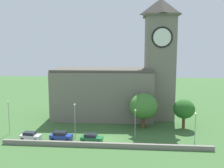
# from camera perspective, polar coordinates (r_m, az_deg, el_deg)

# --- Properties ---
(ground_plane) EXTENTS (200.00, 200.00, 0.00)m
(ground_plane) POSITION_cam_1_polar(r_m,az_deg,el_deg) (69.50, 0.27, -7.94)
(ground_plane) COLOR #3D6633
(church) EXTENTS (33.17, 13.47, 31.77)m
(church) POSITION_cam_1_polar(r_m,az_deg,el_deg) (70.28, 1.65, 0.18)
(church) COLOR slate
(church) RESTS_ON ground
(quay_barrier) EXTENTS (41.11, 0.70, 0.93)m
(quay_barrier) POSITION_cam_1_polar(r_m,az_deg,el_deg) (51.35, -1.53, -13.30)
(quay_barrier) COLOR gray
(quay_barrier) RESTS_ON ground
(car_white) EXTENTS (4.43, 2.33, 1.67)m
(car_white) POSITION_cam_1_polar(r_m,az_deg,el_deg) (57.69, -17.58, -10.84)
(car_white) COLOR silver
(car_white) RESTS_ON ground
(car_blue) EXTENTS (4.74, 2.34, 1.81)m
(car_blue) POSITION_cam_1_polar(r_m,az_deg,el_deg) (55.89, -11.20, -11.16)
(car_blue) COLOR #233D9E
(car_blue) RESTS_ON ground
(car_green) EXTENTS (4.61, 2.55, 1.68)m
(car_green) POSITION_cam_1_polar(r_m,az_deg,el_deg) (54.09, -4.54, -11.75)
(car_green) COLOR #1E6B38
(car_green) RESTS_ON ground
(streetlamp_west_end) EXTENTS (0.44, 0.44, 7.62)m
(streetlamp_west_end) POSITION_cam_1_polar(r_m,az_deg,el_deg) (61.53, -21.86, -5.81)
(streetlamp_west_end) COLOR #9EA0A5
(streetlamp_west_end) RESTS_ON ground
(streetlamp_west_mid) EXTENTS (0.44, 0.44, 7.46)m
(streetlamp_west_mid) POSITION_cam_1_polar(r_m,az_deg,el_deg) (55.63, -8.22, -6.85)
(streetlamp_west_mid) COLOR #9EA0A5
(streetlamp_west_mid) RESTS_ON ground
(streetlamp_central) EXTENTS (0.44, 0.44, 6.29)m
(streetlamp_central) POSITION_cam_1_polar(r_m,az_deg,el_deg) (55.19, 5.13, -7.63)
(streetlamp_central) COLOR #9EA0A5
(streetlamp_central) RESTS_ON ground
(streetlamp_east_mid) EXTENTS (0.44, 0.44, 6.14)m
(streetlamp_east_mid) POSITION_cam_1_polar(r_m,az_deg,el_deg) (55.37, 17.93, -8.05)
(streetlamp_east_mid) COLOR #9EA0A5
(streetlamp_east_mid) RESTS_ON ground
(tree_riverside_east) EXTENTS (5.06, 5.06, 7.04)m
(tree_riverside_east) POSITION_cam_1_polar(r_m,az_deg,el_deg) (63.64, 15.61, -5.36)
(tree_riverside_east) COLOR brown
(tree_riverside_east) RESTS_ON ground
(tree_by_tower) EXTENTS (6.75, 6.75, 8.43)m
(tree_by_tower) POSITION_cam_1_polar(r_m,az_deg,el_deg) (62.01, 6.95, -4.86)
(tree_by_tower) COLOR brown
(tree_by_tower) RESTS_ON ground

